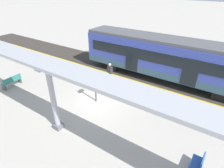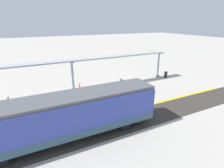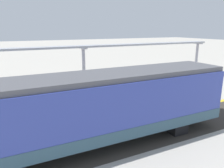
% 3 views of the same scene
% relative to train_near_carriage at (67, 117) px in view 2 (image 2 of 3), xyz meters
% --- Properties ---
extents(ground_plane, '(176.00, 176.00, 0.00)m').
position_rel_train_near_carriage_xyz_m(ground_plane, '(5.55, -2.48, -1.83)').
color(ground_plane, '#B2ACA1').
extents(tactile_edge_strip, '(0.37, 34.69, 0.01)m').
position_rel_train_near_carriage_xyz_m(tactile_edge_strip, '(1.78, -2.48, -1.83)').
color(tactile_edge_strip, gold).
rests_on(tactile_edge_strip, ground).
extents(trackbed, '(3.20, 46.69, 0.01)m').
position_rel_train_near_carriage_xyz_m(trackbed, '(-0.01, -2.48, -1.83)').
color(trackbed, '#38332D').
rests_on(trackbed, ground).
extents(train_near_carriage, '(2.65, 13.80, 3.48)m').
position_rel_train_near_carriage_xyz_m(train_near_carriage, '(0.00, 0.00, 0.00)').
color(train_near_carriage, '#3343A0').
rests_on(train_near_carriage, ground).
extents(canopy_pillar_nearest, '(1.10, 0.44, 3.87)m').
position_rel_train_near_carriage_xyz_m(canopy_pillar_nearest, '(9.05, -16.10, 0.13)').
color(canopy_pillar_nearest, slate).
rests_on(canopy_pillar_nearest, ground).
extents(canopy_pillar_second, '(1.10, 0.44, 3.87)m').
position_rel_train_near_carriage_xyz_m(canopy_pillar_second, '(9.05, -2.68, 0.13)').
color(canopy_pillar_second, slate).
rests_on(canopy_pillar_second, ground).
extents(canopy_beam, '(1.20, 28.11, 0.16)m').
position_rel_train_near_carriage_xyz_m(canopy_beam, '(9.05, -2.45, 2.12)').
color(canopy_beam, '#A8AAB2').
rests_on(canopy_beam, canopy_pillar_nearest).
extents(bench_near_end, '(1.51, 0.47, 0.86)m').
position_rel_train_near_carriage_xyz_m(bench_near_end, '(7.83, 4.33, -1.39)').
color(bench_near_end, '#2955AC').
rests_on(bench_near_end, ground).
extents(bench_mid_platform, '(1.52, 0.52, 0.86)m').
position_rel_train_near_carriage_xyz_m(bench_mid_platform, '(7.83, -9.32, -1.39)').
color(bench_mid_platform, '#2B7B6D').
rests_on(bench_mid_platform, ground).
extents(trash_bin, '(0.48, 0.48, 0.93)m').
position_rel_train_near_carriage_xyz_m(trash_bin, '(8.23, -17.07, -1.37)').
color(trash_bin, '#292330').
rests_on(trash_bin, ground).
extents(platform_info_sign, '(0.56, 0.10, 2.20)m').
position_rel_train_near_carriage_xyz_m(platform_info_sign, '(5.76, -2.59, -0.50)').
color(platform_info_sign, '#4C4C51').
rests_on(platform_info_sign, ground).
extents(passenger_waiting_near_edge, '(0.39, 0.53, 1.67)m').
position_rel_train_near_carriage_xyz_m(passenger_waiting_near_edge, '(2.98, -3.33, -0.79)').
color(passenger_waiting_near_edge, gray).
rests_on(passenger_waiting_near_edge, ground).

